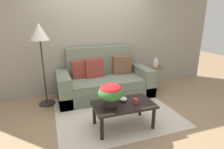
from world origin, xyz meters
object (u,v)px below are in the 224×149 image
object	(u,v)px
floor_lamp	(40,38)
snack_bowl	(123,99)
potted_plant	(111,93)
coffee_mug	(136,101)
couch	(104,82)
side_table	(154,74)
table_vase	(156,63)
coffee_table	(123,107)

from	to	relation	value
floor_lamp	snack_bowl	size ratio (longest dim) A/B	11.70
floor_lamp	snack_bowl	xyz separation A→B (m)	(1.21, -1.22, -0.91)
potted_plant	coffee_mug	size ratio (longest dim) A/B	3.42
couch	potted_plant	xyz separation A→B (m)	(-0.32, -1.38, 0.31)
couch	potted_plant	size ratio (longest dim) A/B	5.20
potted_plant	snack_bowl	size ratio (longest dim) A/B	2.87
floor_lamp	potted_plant	xyz separation A→B (m)	(0.96, -1.32, -0.72)
side_table	snack_bowl	xyz separation A→B (m)	(-1.35, -1.20, 0.04)
floor_lamp	table_vase	bearing A→B (deg)	-0.42
coffee_table	potted_plant	bearing A→B (deg)	-174.73
coffee_mug	snack_bowl	distance (m)	0.22
side_table	potted_plant	distance (m)	2.08
coffee_mug	coffee_table	bearing A→B (deg)	159.60
coffee_mug	potted_plant	bearing A→B (deg)	173.37
coffee_table	snack_bowl	bearing A→B (deg)	73.93
coffee_table	coffee_mug	size ratio (longest dim) A/B	8.27
side_table	potted_plant	bearing A→B (deg)	-140.84
potted_plant	snack_bowl	distance (m)	0.33
couch	potted_plant	world-z (taller)	couch
couch	side_table	bearing A→B (deg)	-3.31
side_table	snack_bowl	distance (m)	1.80
floor_lamp	potted_plant	distance (m)	1.79
couch	coffee_mug	bearing A→B (deg)	-86.48
side_table	potted_plant	world-z (taller)	potted_plant
potted_plant	floor_lamp	bearing A→B (deg)	126.05
floor_lamp	side_table	bearing A→B (deg)	-0.47
snack_bowl	table_vase	xyz separation A→B (m)	(1.37, 1.20, 0.24)
snack_bowl	couch	bearing A→B (deg)	86.76
coffee_table	side_table	xyz separation A→B (m)	(1.37, 1.28, 0.06)
side_table	table_vase	size ratio (longest dim) A/B	2.92
couch	coffee_table	distance (m)	1.36
coffee_table	coffee_mug	world-z (taller)	coffee_mug
table_vase	snack_bowl	bearing A→B (deg)	-138.74
couch	floor_lamp	bearing A→B (deg)	-177.65
potted_plant	coffee_mug	world-z (taller)	potted_plant
coffee_mug	snack_bowl	world-z (taller)	coffee_mug
coffee_mug	table_vase	bearing A→B (deg)	48.28
side_table	coffee_mug	size ratio (longest dim) A/B	5.15
couch	table_vase	bearing A→B (deg)	-3.18
couch	snack_bowl	distance (m)	1.28
floor_lamp	couch	bearing A→B (deg)	2.35
couch	floor_lamp	xyz separation A→B (m)	(-1.29, -0.05, 1.04)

